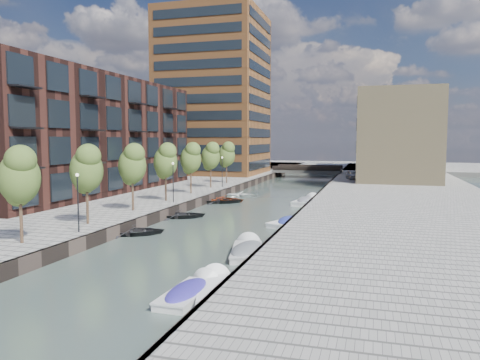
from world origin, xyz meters
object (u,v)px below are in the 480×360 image
at_px(motorboat_2, 215,289).
at_px(motorboat_3, 290,222).
at_px(tree_5, 211,155).
at_px(sloop_0, 135,235).
at_px(tree_0, 19,174).
at_px(tree_4, 191,157).
at_px(sloop_2, 224,202).
at_px(sloop_3, 242,196).
at_px(motorboat_1, 247,250).
at_px(tree_2, 132,163).
at_px(car, 353,175).
at_px(tree_3, 165,160).
at_px(bridge, 308,170).
at_px(motorboat_0, 190,292).
at_px(tree_6, 227,154).
at_px(motorboat_4, 307,201).
at_px(sloop_1, 181,218).
at_px(sloop_4, 221,203).
at_px(tree_1, 86,168).

distance_m(motorboat_2, motorboat_3, 18.97).
distance_m(tree_5, sloop_0, 27.09).
height_order(tree_0, tree_4, same).
height_order(sloop_2, sloop_3, sloop_2).
bearing_deg(motorboat_3, motorboat_1, -94.47).
distance_m(tree_2, tree_5, 21.00).
xyz_separation_m(tree_2, sloop_2, (3.88, 14.93, -5.31)).
bearing_deg(car, motorboat_1, -110.48).
xyz_separation_m(sloop_3, motorboat_3, (9.63, -18.39, 0.19)).
xyz_separation_m(motorboat_3, car, (3.69, 37.31, 1.52)).
bearing_deg(tree_0, tree_3, 90.00).
height_order(bridge, sloop_0, bridge).
relative_size(tree_2, motorboat_0, 1.30).
bearing_deg(motorboat_1, tree_2, 146.04).
bearing_deg(tree_6, motorboat_1, -70.32).
xyz_separation_m(tree_4, motorboat_4, (13.60, 2.19, -5.08)).
xyz_separation_m(sloop_0, motorboat_2, (10.59, -11.24, 0.09)).
distance_m(motorboat_1, motorboat_4, 25.08).
distance_m(tree_6, motorboat_4, 18.71).
height_order(bridge, motorboat_4, bridge).
bearing_deg(motorboat_1, sloop_3, 106.47).
xyz_separation_m(bridge, motorboat_0, (4.25, -71.57, -1.21)).
xyz_separation_m(tree_6, motorboat_1, (13.19, -36.88, -5.09)).
relative_size(sloop_3, motorboat_3, 0.80).
distance_m(tree_0, tree_6, 42.00).
bearing_deg(sloop_0, sloop_1, -27.30).
distance_m(tree_3, sloop_4, 9.52).
bearing_deg(sloop_2, sloop_4, -177.01).
distance_m(tree_5, car, 26.00).
relative_size(sloop_0, motorboat_2, 0.91).
xyz_separation_m(tree_5, car, (17.76, 18.65, -3.59)).
distance_m(sloop_4, motorboat_4, 10.00).
relative_size(tree_3, tree_6, 1.00).
relative_size(tree_2, tree_4, 1.00).
height_order(tree_4, sloop_0, tree_4).
relative_size(tree_0, tree_5, 1.00).
bearing_deg(car, motorboat_0, -110.10).
relative_size(tree_1, motorboat_1, 1.07).
bearing_deg(motorboat_1, tree_6, 109.68).
xyz_separation_m(tree_1, sloop_4, (3.88, 20.88, -5.31)).
bearing_deg(bridge, sloop_3, -96.97).
height_order(tree_3, motorboat_4, tree_3).
xyz_separation_m(bridge, motorboat_3, (5.56, -51.66, -1.20)).
relative_size(sloop_0, sloop_1, 0.99).
xyz_separation_m(tree_6, car, (17.76, 11.65, -3.59)).
height_order(tree_1, tree_2, same).
distance_m(tree_1, sloop_1, 11.79).
bearing_deg(tree_1, motorboat_3, 33.60).
relative_size(tree_6, motorboat_2, 1.17).
distance_m(tree_6, motorboat_3, 29.70).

